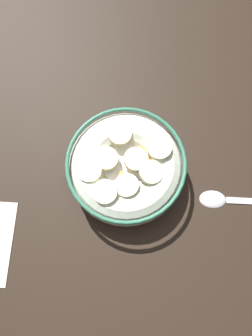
% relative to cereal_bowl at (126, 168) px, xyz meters
% --- Properties ---
extents(ground_plane, '(0.97, 0.97, 0.02)m').
position_rel_cereal_bowl_xyz_m(ground_plane, '(0.00, -0.00, -0.04)').
color(ground_plane, black).
extents(cereal_bowl, '(0.18, 0.18, 0.07)m').
position_rel_cereal_bowl_xyz_m(cereal_bowl, '(0.00, 0.00, 0.00)').
color(cereal_bowl, beige).
rests_on(cereal_bowl, ground_plane).
extents(spoon, '(0.09, 0.15, 0.01)m').
position_rel_cereal_bowl_xyz_m(spoon, '(-0.10, -0.13, -0.03)').
color(spoon, '#B7B7BC').
rests_on(spoon, ground_plane).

